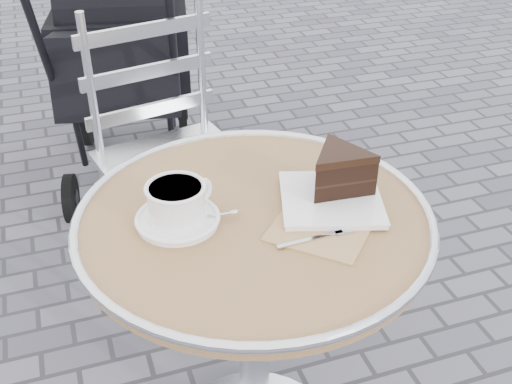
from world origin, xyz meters
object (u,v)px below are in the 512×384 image
object	(u,v)px
cappuccino_set	(178,206)
baby_stroller	(123,61)
cake_plate_set	(338,178)
bistro_chair	(162,126)
cafe_table	(254,279)

from	to	relation	value
cappuccino_set	baby_stroller	xyz separation A→B (m)	(0.10, 1.50, -0.27)
cappuccino_set	baby_stroller	distance (m)	1.53
cake_plate_set	bistro_chair	world-z (taller)	bistro_chair
cafe_table	cappuccino_set	size ratio (longest dim) A/B	3.89
cafe_table	cappuccino_set	bearing A→B (deg)	169.39
bistro_chair	baby_stroller	distance (m)	0.78
cappuccino_set	baby_stroller	size ratio (longest dim) A/B	0.17
cafe_table	bistro_chair	world-z (taller)	bistro_chair
cappuccino_set	cake_plate_set	bearing A→B (deg)	-28.62
cappuccino_set	cake_plate_set	distance (m)	0.33
cafe_table	baby_stroller	size ratio (longest dim) A/B	0.66
cappuccino_set	bistro_chair	world-z (taller)	bistro_chair
bistro_chair	cafe_table	bearing A→B (deg)	-98.64
bistro_chair	cake_plate_set	bearing A→B (deg)	-85.14
cafe_table	baby_stroller	distance (m)	1.53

